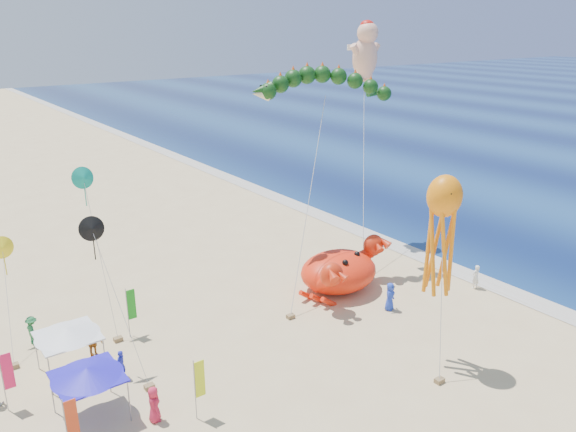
# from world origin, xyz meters

# --- Properties ---
(ground) EXTENTS (320.00, 320.00, 0.00)m
(ground) POSITION_xyz_m (0.00, 0.00, 0.00)
(ground) COLOR #D1B784
(ground) RESTS_ON ground
(foam_strip) EXTENTS (320.00, 320.00, 0.00)m
(foam_strip) POSITION_xyz_m (12.00, 0.00, 0.01)
(foam_strip) COLOR silver
(foam_strip) RESTS_ON ground
(crab_inflatable) EXTENTS (7.71, 6.34, 3.38)m
(crab_inflatable) POSITION_xyz_m (2.65, 2.20, 1.49)
(crab_inflatable) COLOR red
(crab_inflatable) RESTS_ON ground
(dragon_kite) EXTENTS (12.27, 7.34, 14.69)m
(dragon_kite) POSITION_xyz_m (4.15, 6.12, 13.51)
(dragon_kite) COLOR #0E350F
(dragon_kite) RESTS_ON ground
(cherub_kite) EXTENTS (7.89, 8.67, 18.13)m
(cherub_kite) POSITION_xyz_m (11.40, 9.62, 15.80)
(cherub_kite) COLOR #FDB89A
(cherub_kite) RESTS_ON ground
(octopus_kite) EXTENTS (2.69, 2.94, 10.60)m
(octopus_kite) POSITION_xyz_m (1.11, -7.25, 7.86)
(octopus_kite) COLOR orange
(octopus_kite) RESTS_ON ground
(canopy_blue) EXTENTS (3.28, 3.28, 2.71)m
(canopy_blue) POSITION_xyz_m (-15.86, -1.05, 2.44)
(canopy_blue) COLOR gray
(canopy_blue) RESTS_ON ground
(canopy_white) EXTENTS (3.31, 3.31, 2.71)m
(canopy_white) POSITION_xyz_m (-15.54, 3.21, 2.44)
(canopy_white) COLOR gray
(canopy_white) RESTS_ON ground
(feather_flags) EXTENTS (7.89, 9.04, 3.20)m
(feather_flags) POSITION_xyz_m (-14.82, -0.23, 2.01)
(feather_flags) COLOR gray
(feather_flags) RESTS_ON ground
(beachgoers) EXTENTS (30.90, 14.28, 1.89)m
(beachgoers) POSITION_xyz_m (-11.60, 0.35, 0.89)
(beachgoers) COLOR #26743D
(beachgoers) RESTS_ON ground
(small_kites) EXTENTS (6.00, 9.40, 10.06)m
(small_kites) POSITION_xyz_m (-14.36, 6.24, 6.89)
(small_kites) COLOR yellow
(small_kites) RESTS_ON ground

